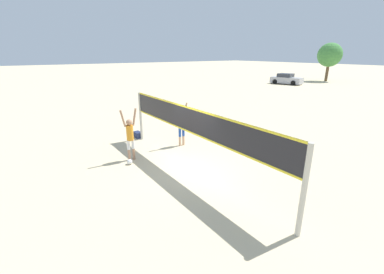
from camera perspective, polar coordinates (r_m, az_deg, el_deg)
ground_plane at (r=9.83m, az=0.00°, el=-7.32°), size 200.00×200.00×0.00m
volleyball_net at (r=9.22m, az=0.00°, el=2.28°), size 9.08×0.13×2.40m
player_spiker at (r=10.62m, az=-13.62°, el=0.68°), size 0.28×0.71×2.14m
player_blocker at (r=12.02m, az=-2.35°, el=2.95°), size 0.28×0.69×2.04m
volleyball at (r=10.54m, az=-13.68°, el=-5.38°), size 0.21×0.21×0.21m
gear_bag at (r=13.70m, az=-11.96°, el=0.50°), size 0.51×0.29×0.30m
parked_car_mid at (r=39.19m, az=20.23°, el=11.94°), size 4.49×2.70×1.44m
tree_left_cluster at (r=45.70m, az=28.29°, el=15.75°), size 3.51×3.51×5.65m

